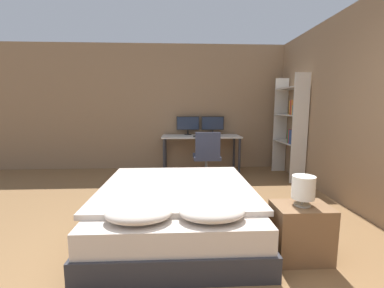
{
  "coord_description": "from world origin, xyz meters",
  "views": [
    {
      "loc": [
        -0.21,
        -1.51,
        1.36
      ],
      "look_at": [
        -0.0,
        2.73,
        0.75
      ],
      "focal_mm": 24.0,
      "sensor_mm": 36.0,
      "label": 1
    }
  ],
  "objects_px": {
    "bedside_lamp": "(303,188)",
    "computer_mouse": "(215,136)",
    "office_chair": "(207,160)",
    "bookshelf": "(292,123)",
    "monitor_right": "(213,124)",
    "monitor_left": "(188,124)",
    "nightstand": "(301,232)",
    "keyboard": "(202,136)",
    "desk": "(201,140)",
    "bed": "(177,208)"
  },
  "relations": [
    {
      "from": "bedside_lamp",
      "to": "computer_mouse",
      "type": "distance_m",
      "value": 3.04
    },
    {
      "from": "office_chair",
      "to": "bookshelf",
      "type": "height_order",
      "value": "bookshelf"
    },
    {
      "from": "monitor_right",
      "to": "computer_mouse",
      "type": "distance_m",
      "value": 0.47
    },
    {
      "from": "bookshelf",
      "to": "monitor_left",
      "type": "bearing_deg",
      "value": 157.62
    },
    {
      "from": "computer_mouse",
      "to": "office_chair",
      "type": "relative_size",
      "value": 0.08
    },
    {
      "from": "monitor_right",
      "to": "bookshelf",
      "type": "xyz_separation_m",
      "value": [
        1.4,
        -0.8,
        0.07
      ]
    },
    {
      "from": "nightstand",
      "to": "monitor_right",
      "type": "relative_size",
      "value": 1.02
    },
    {
      "from": "nightstand",
      "to": "keyboard",
      "type": "xyz_separation_m",
      "value": [
        -0.63,
        3.01,
        0.53
      ]
    },
    {
      "from": "nightstand",
      "to": "bedside_lamp",
      "type": "xyz_separation_m",
      "value": [
        0.0,
        0.0,
        0.41
      ]
    },
    {
      "from": "computer_mouse",
      "to": "office_chair",
      "type": "xyz_separation_m",
      "value": [
        -0.22,
        -0.5,
        -0.4
      ]
    },
    {
      "from": "computer_mouse",
      "to": "bookshelf",
      "type": "relative_size",
      "value": 0.04
    },
    {
      "from": "computer_mouse",
      "to": "bedside_lamp",
      "type": "bearing_deg",
      "value": -83.11
    },
    {
      "from": "office_chair",
      "to": "bedside_lamp",
      "type": "bearing_deg",
      "value": -76.95
    },
    {
      "from": "bedside_lamp",
      "to": "keyboard",
      "type": "height_order",
      "value": "keyboard"
    },
    {
      "from": "bedside_lamp",
      "to": "keyboard",
      "type": "relative_size",
      "value": 0.76
    },
    {
      "from": "nightstand",
      "to": "computer_mouse",
      "type": "bearing_deg",
      "value": 96.89
    },
    {
      "from": "desk",
      "to": "monitor_left",
      "type": "relative_size",
      "value": 3.32
    },
    {
      "from": "desk",
      "to": "bookshelf",
      "type": "distance_m",
      "value": 1.81
    },
    {
      "from": "desk",
      "to": "computer_mouse",
      "type": "relative_size",
      "value": 23.25
    },
    {
      "from": "monitor_left",
      "to": "bed",
      "type": "bearing_deg",
      "value": -94.44
    },
    {
      "from": "bed",
      "to": "computer_mouse",
      "type": "relative_size",
      "value": 27.74
    },
    {
      "from": "computer_mouse",
      "to": "bookshelf",
      "type": "distance_m",
      "value": 1.48
    },
    {
      "from": "desk",
      "to": "monitor_right",
      "type": "bearing_deg",
      "value": 37.94
    },
    {
      "from": "keyboard",
      "to": "computer_mouse",
      "type": "height_order",
      "value": "computer_mouse"
    },
    {
      "from": "nightstand",
      "to": "monitor_left",
      "type": "relative_size",
      "value": 1.02
    },
    {
      "from": "bed",
      "to": "monitor_right",
      "type": "height_order",
      "value": "monitor_right"
    },
    {
      "from": "monitor_right",
      "to": "office_chair",
      "type": "bearing_deg",
      "value": -103.67
    },
    {
      "from": "bedside_lamp",
      "to": "bookshelf",
      "type": "xyz_separation_m",
      "value": [
        1.04,
        2.63,
        0.4
      ]
    },
    {
      "from": "nightstand",
      "to": "office_chair",
      "type": "relative_size",
      "value": 0.54
    },
    {
      "from": "monitor_right",
      "to": "bookshelf",
      "type": "distance_m",
      "value": 1.61
    },
    {
      "from": "bedside_lamp",
      "to": "monitor_left",
      "type": "relative_size",
      "value": 0.55
    },
    {
      "from": "nightstand",
      "to": "bookshelf",
      "type": "bearing_deg",
      "value": 68.5
    },
    {
      "from": "nightstand",
      "to": "desk",
      "type": "height_order",
      "value": "desk"
    },
    {
      "from": "computer_mouse",
      "to": "monitor_left",
      "type": "bearing_deg",
      "value": 142.12
    },
    {
      "from": "desk",
      "to": "bookshelf",
      "type": "xyz_separation_m",
      "value": [
        1.67,
        -0.59,
        0.38
      ]
    },
    {
      "from": "keyboard",
      "to": "computer_mouse",
      "type": "bearing_deg",
      "value": 0.0
    },
    {
      "from": "office_chair",
      "to": "keyboard",
      "type": "bearing_deg",
      "value": 95.4
    },
    {
      "from": "bed",
      "to": "computer_mouse",
      "type": "distance_m",
      "value": 2.58
    },
    {
      "from": "office_chair",
      "to": "bookshelf",
      "type": "distance_m",
      "value": 1.76
    },
    {
      "from": "monitor_right",
      "to": "office_chair",
      "type": "relative_size",
      "value": 0.53
    },
    {
      "from": "computer_mouse",
      "to": "bookshelf",
      "type": "height_order",
      "value": "bookshelf"
    },
    {
      "from": "desk",
      "to": "bed",
      "type": "bearing_deg",
      "value": -100.59
    },
    {
      "from": "bed",
      "to": "bedside_lamp",
      "type": "bearing_deg",
      "value": -28.4
    },
    {
      "from": "keyboard",
      "to": "office_chair",
      "type": "relative_size",
      "value": 0.38
    },
    {
      "from": "bed",
      "to": "keyboard",
      "type": "height_order",
      "value": "keyboard"
    },
    {
      "from": "nightstand",
      "to": "office_chair",
      "type": "xyz_separation_m",
      "value": [
        -0.58,
        2.51,
        0.13
      ]
    },
    {
      "from": "nightstand",
      "to": "bedside_lamp",
      "type": "relative_size",
      "value": 1.87
    },
    {
      "from": "nightstand",
      "to": "monitor_right",
      "type": "height_order",
      "value": "monitor_right"
    },
    {
      "from": "bedside_lamp",
      "to": "bookshelf",
      "type": "height_order",
      "value": "bookshelf"
    },
    {
      "from": "nightstand",
      "to": "bookshelf",
      "type": "height_order",
      "value": "bookshelf"
    }
  ]
}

